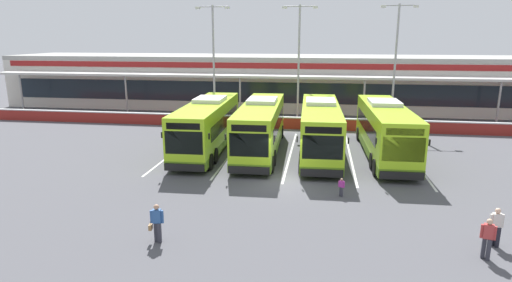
{
  "coord_description": "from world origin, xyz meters",
  "views": [
    {
      "loc": [
        1.99,
        -23.25,
        8.16
      ],
      "look_at": [
        -2.04,
        3.0,
        1.6
      ],
      "focal_mm": 29.72,
      "sensor_mm": 36.0,
      "label": 1
    }
  ],
  "objects_px": {
    "coach_bus_right_centre": "(385,131)",
    "pedestrian_with_handbag": "(157,222)",
    "coach_bus_leftmost": "(208,126)",
    "pedestrian_near_bin": "(488,237)",
    "lamp_post_centre": "(299,57)",
    "pedestrian_in_dark_coat": "(496,226)",
    "lamp_post_west": "(214,57)",
    "lamp_post_east": "(396,58)",
    "pedestrian_child": "(341,187)",
    "coach_bus_left_centre": "(261,128)",
    "coach_bus_centre": "(320,130)"
  },
  "relations": [
    {
      "from": "coach_bus_right_centre",
      "to": "pedestrian_with_handbag",
      "type": "relative_size",
      "value": 7.54
    },
    {
      "from": "coach_bus_leftmost",
      "to": "pedestrian_near_bin",
      "type": "height_order",
      "value": "coach_bus_leftmost"
    },
    {
      "from": "coach_bus_right_centre",
      "to": "lamp_post_centre",
      "type": "relative_size",
      "value": 1.11
    },
    {
      "from": "coach_bus_right_centre",
      "to": "pedestrian_near_bin",
      "type": "distance_m",
      "value": 14.29
    },
    {
      "from": "pedestrian_in_dark_coat",
      "to": "lamp_post_west",
      "type": "distance_m",
      "value": 29.34
    },
    {
      "from": "coach_bus_right_centre",
      "to": "lamp_post_east",
      "type": "height_order",
      "value": "lamp_post_east"
    },
    {
      "from": "pedestrian_in_dark_coat",
      "to": "pedestrian_near_bin",
      "type": "xyz_separation_m",
      "value": [
        -0.7,
        -1.13,
        0.0
      ]
    },
    {
      "from": "pedestrian_in_dark_coat",
      "to": "pedestrian_child",
      "type": "bearing_deg",
      "value": 141.73
    },
    {
      "from": "coach_bus_left_centre",
      "to": "coach_bus_centre",
      "type": "xyz_separation_m",
      "value": [
        4.23,
        0.11,
        0.0
      ]
    },
    {
      "from": "pedestrian_in_dark_coat",
      "to": "lamp_post_centre",
      "type": "height_order",
      "value": "lamp_post_centre"
    },
    {
      "from": "lamp_post_centre",
      "to": "pedestrian_child",
      "type": "bearing_deg",
      "value": -79.94
    },
    {
      "from": "coach_bus_right_centre",
      "to": "pedestrian_in_dark_coat",
      "type": "height_order",
      "value": "coach_bus_right_centre"
    },
    {
      "from": "coach_bus_right_centre",
      "to": "lamp_post_centre",
      "type": "bearing_deg",
      "value": 121.74
    },
    {
      "from": "coach_bus_leftmost",
      "to": "pedestrian_child",
      "type": "distance_m",
      "value": 12.38
    },
    {
      "from": "pedestrian_child",
      "to": "lamp_post_west",
      "type": "height_order",
      "value": "lamp_post_west"
    },
    {
      "from": "pedestrian_with_handbag",
      "to": "lamp_post_centre",
      "type": "height_order",
      "value": "lamp_post_centre"
    },
    {
      "from": "lamp_post_west",
      "to": "lamp_post_east",
      "type": "height_order",
      "value": "same"
    },
    {
      "from": "pedestrian_child",
      "to": "pedestrian_near_bin",
      "type": "relative_size",
      "value": 0.62
    },
    {
      "from": "coach_bus_left_centre",
      "to": "pedestrian_child",
      "type": "relative_size",
      "value": 12.16
    },
    {
      "from": "lamp_post_east",
      "to": "lamp_post_centre",
      "type": "bearing_deg",
      "value": -179.04
    },
    {
      "from": "coach_bus_right_centre",
      "to": "lamp_post_west",
      "type": "xyz_separation_m",
      "value": [
        -14.7,
        10.1,
        4.5
      ]
    },
    {
      "from": "coach_bus_centre",
      "to": "coach_bus_right_centre",
      "type": "relative_size",
      "value": 1.0
    },
    {
      "from": "coach_bus_leftmost",
      "to": "coach_bus_left_centre",
      "type": "bearing_deg",
      "value": 0.76
    },
    {
      "from": "coach_bus_right_centre",
      "to": "pedestrian_in_dark_coat",
      "type": "relative_size",
      "value": 7.54
    },
    {
      "from": "coach_bus_right_centre",
      "to": "lamp_post_centre",
      "type": "distance_m",
      "value": 13.44
    },
    {
      "from": "coach_bus_left_centre",
      "to": "coach_bus_centre",
      "type": "height_order",
      "value": "same"
    },
    {
      "from": "lamp_post_centre",
      "to": "lamp_post_east",
      "type": "distance_m",
      "value": 8.78
    },
    {
      "from": "pedestrian_near_bin",
      "to": "pedestrian_in_dark_coat",
      "type": "bearing_deg",
      "value": 58.07
    },
    {
      "from": "coach_bus_left_centre",
      "to": "pedestrian_in_dark_coat",
      "type": "distance_m",
      "value": 16.97
    },
    {
      "from": "pedestrian_in_dark_coat",
      "to": "lamp_post_east",
      "type": "bearing_deg",
      "value": 91.07
    },
    {
      "from": "lamp_post_west",
      "to": "lamp_post_centre",
      "type": "bearing_deg",
      "value": 4.79
    },
    {
      "from": "coach_bus_left_centre",
      "to": "lamp_post_east",
      "type": "relative_size",
      "value": 1.11
    },
    {
      "from": "coach_bus_left_centre",
      "to": "coach_bus_right_centre",
      "type": "distance_m",
      "value": 8.69
    },
    {
      "from": "pedestrian_child",
      "to": "lamp_post_centre",
      "type": "bearing_deg",
      "value": 100.06
    },
    {
      "from": "coach_bus_left_centre",
      "to": "lamp_post_east",
      "type": "height_order",
      "value": "lamp_post_east"
    },
    {
      "from": "pedestrian_child",
      "to": "lamp_post_east",
      "type": "height_order",
      "value": "lamp_post_east"
    },
    {
      "from": "pedestrian_in_dark_coat",
      "to": "lamp_post_east",
      "type": "xyz_separation_m",
      "value": [
        -0.45,
        23.93,
        5.42
      ]
    },
    {
      "from": "coach_bus_leftmost",
      "to": "lamp_post_east",
      "type": "bearing_deg",
      "value": 37.57
    },
    {
      "from": "lamp_post_centre",
      "to": "lamp_post_east",
      "type": "bearing_deg",
      "value": 0.96
    },
    {
      "from": "coach_bus_right_centre",
      "to": "pedestrian_near_bin",
      "type": "bearing_deg",
      "value": -82.54
    },
    {
      "from": "coach_bus_left_centre",
      "to": "pedestrian_with_handbag",
      "type": "xyz_separation_m",
      "value": [
        -2.2,
        -14.36,
        -0.93
      ]
    },
    {
      "from": "coach_bus_leftmost",
      "to": "lamp_post_centre",
      "type": "height_order",
      "value": "lamp_post_centre"
    },
    {
      "from": "coach_bus_left_centre",
      "to": "pedestrian_near_bin",
      "type": "bearing_deg",
      "value": -52.65
    },
    {
      "from": "pedestrian_with_handbag",
      "to": "pedestrian_child",
      "type": "height_order",
      "value": "pedestrian_with_handbag"
    },
    {
      "from": "coach_bus_leftmost",
      "to": "coach_bus_left_centre",
      "type": "height_order",
      "value": "same"
    },
    {
      "from": "pedestrian_in_dark_coat",
      "to": "coach_bus_right_centre",
      "type": "bearing_deg",
      "value": 101.11
    },
    {
      "from": "pedestrian_near_bin",
      "to": "lamp_post_east",
      "type": "distance_m",
      "value": 25.64
    },
    {
      "from": "pedestrian_in_dark_coat",
      "to": "lamp_post_west",
      "type": "bearing_deg",
      "value": 126.74
    },
    {
      "from": "coach_bus_left_centre",
      "to": "pedestrian_child",
      "type": "distance_m",
      "value": 9.82
    },
    {
      "from": "coach_bus_right_centre",
      "to": "coach_bus_left_centre",
      "type": "bearing_deg",
      "value": -177.79
    }
  ]
}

